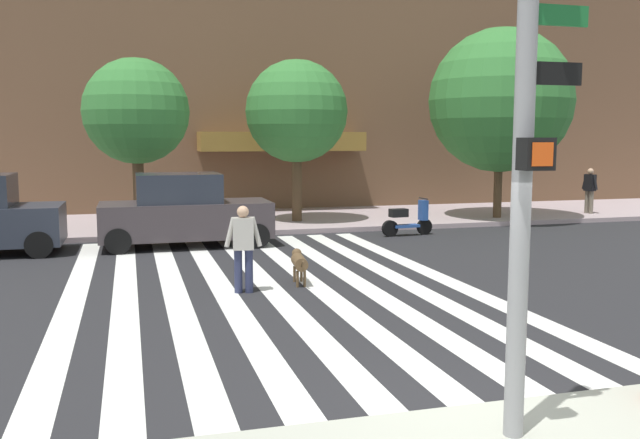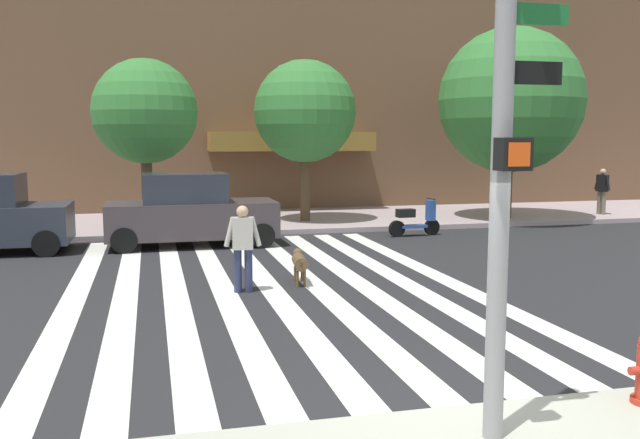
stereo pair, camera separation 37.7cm
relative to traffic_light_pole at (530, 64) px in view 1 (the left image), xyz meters
name	(u,v)px [view 1 (the left image)]	position (x,y,z in m)	size (l,w,h in m)	color
ground_plane	(306,283)	(-0.04, 7.61, -3.52)	(160.00, 160.00, 0.00)	#232326
sidewalk_far	(233,222)	(-0.04, 17.39, -3.45)	(80.00, 6.00, 0.15)	#A49194
crosswalk_stripes	(268,285)	(-0.80, 7.61, -3.52)	(7.65, 12.98, 0.01)	silver
traffic_light_pole	(530,64)	(0.00, 0.00, 0.00)	(0.74, 0.46, 5.80)	gray
parked_car_behind_first	(184,212)	(-1.98, 13.02, -2.60)	(4.46, 1.96, 1.95)	#393235
parked_scooter	(408,220)	(4.55, 13.24, -3.04)	(1.63, 0.50, 1.11)	black
street_tree_nearest	(136,112)	(-3.10, 15.88, 0.13)	(3.15, 3.15, 5.10)	#4C3823
street_tree_middle	(297,112)	(1.95, 16.43, 0.21)	(3.33, 3.33, 5.26)	#4C3823
street_tree_further	(501,101)	(8.85, 15.51, 0.62)	(4.86, 4.86, 6.42)	#4C3823
pedestrian_dog_walker	(243,244)	(-1.36, 7.14, -2.59)	(0.71, 0.28, 1.64)	#282D4C
dog_on_leash	(299,262)	(-0.17, 7.61, -3.08)	(0.35, 1.12, 0.65)	brown
pedestrian_bystander	(590,188)	(12.73, 15.74, -2.44)	(0.31, 0.71, 1.64)	#6B6051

